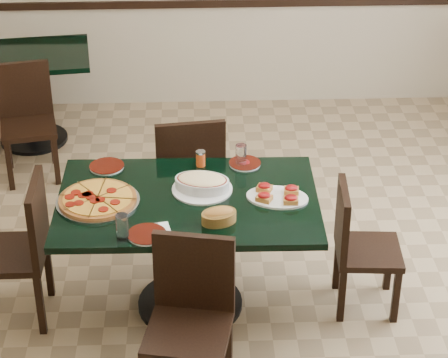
{
  "coord_description": "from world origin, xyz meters",
  "views": [
    {
      "loc": [
        -0.16,
        -4.27,
        3.3
      ],
      "look_at": [
        0.02,
        0.0,
        0.8
      ],
      "focal_mm": 70.0,
      "sensor_mm": 36.0,
      "label": 1
    }
  ],
  "objects_px": {
    "chair_near": "(191,311)",
    "pepperoni_pizza": "(98,199)",
    "back_table": "(27,81)",
    "chair_left": "(22,244)",
    "chair_far": "(189,172)",
    "bread_basket": "(219,216)",
    "back_chair_near": "(27,115)",
    "bruschetta_platter": "(277,195)",
    "chair_right": "(357,243)",
    "lasagna_casserole": "(202,183)",
    "main_table": "(188,226)"
  },
  "relations": [
    {
      "from": "chair_near",
      "to": "pepperoni_pizza",
      "type": "distance_m",
      "value": 0.88
    },
    {
      "from": "back_table",
      "to": "chair_left",
      "type": "bearing_deg",
      "value": -89.21
    },
    {
      "from": "chair_far",
      "to": "bread_basket",
      "type": "xyz_separation_m",
      "value": [
        0.16,
        -0.94,
        0.27
      ]
    },
    {
      "from": "back_table",
      "to": "chair_far",
      "type": "xyz_separation_m",
      "value": [
        1.26,
        -1.49,
        -0.0
      ]
    },
    {
      "from": "chair_far",
      "to": "back_chair_near",
      "type": "relative_size",
      "value": 1.1
    },
    {
      "from": "chair_near",
      "to": "back_chair_near",
      "type": "bearing_deg",
      "value": 127.85
    },
    {
      "from": "chair_far",
      "to": "bruschetta_platter",
      "type": "xyz_separation_m",
      "value": [
        0.49,
        -0.72,
        0.25
      ]
    },
    {
      "from": "chair_far",
      "to": "pepperoni_pizza",
      "type": "distance_m",
      "value": 0.91
    },
    {
      "from": "chair_near",
      "to": "pepperoni_pizza",
      "type": "relative_size",
      "value": 1.92
    },
    {
      "from": "chair_far",
      "to": "chair_right",
      "type": "bearing_deg",
      "value": 135.9
    },
    {
      "from": "bruschetta_platter",
      "to": "pepperoni_pizza",
      "type": "bearing_deg",
      "value": -166.37
    },
    {
      "from": "chair_right",
      "to": "bread_basket",
      "type": "bearing_deg",
      "value": 109.21
    },
    {
      "from": "chair_near",
      "to": "back_chair_near",
      "type": "height_order",
      "value": "chair_near"
    },
    {
      "from": "back_table",
      "to": "lasagna_casserole",
      "type": "relative_size",
      "value": 3.06
    },
    {
      "from": "pepperoni_pizza",
      "to": "bruschetta_platter",
      "type": "xyz_separation_m",
      "value": [
        1.0,
        -0.01,
        0.01
      ]
    },
    {
      "from": "chair_right",
      "to": "pepperoni_pizza",
      "type": "distance_m",
      "value": 1.5
    },
    {
      "from": "pepperoni_pizza",
      "to": "chair_left",
      "type": "bearing_deg",
      "value": -177.08
    },
    {
      "from": "back_chair_near",
      "to": "lasagna_casserole",
      "type": "bearing_deg",
      "value": -63.16
    },
    {
      "from": "main_table",
      "to": "chair_near",
      "type": "bearing_deg",
      "value": -88.48
    },
    {
      "from": "chair_right",
      "to": "chair_left",
      "type": "xyz_separation_m",
      "value": [
        -1.91,
        -0.01,
        0.06
      ]
    },
    {
      "from": "chair_right",
      "to": "main_table",
      "type": "bearing_deg",
      "value": 92.41
    },
    {
      "from": "chair_far",
      "to": "chair_right",
      "type": "height_order",
      "value": "chair_far"
    },
    {
      "from": "chair_right",
      "to": "bruschetta_platter",
      "type": "xyz_separation_m",
      "value": [
        -0.47,
        0.0,
        0.33
      ]
    },
    {
      "from": "chair_right",
      "to": "bread_basket",
      "type": "distance_m",
      "value": 0.91
    },
    {
      "from": "chair_far",
      "to": "chair_left",
      "type": "bearing_deg",
      "value": 30.4
    },
    {
      "from": "lasagna_casserole",
      "to": "bread_basket",
      "type": "height_order",
      "value": "lasagna_casserole"
    },
    {
      "from": "main_table",
      "to": "lasagna_casserole",
      "type": "bearing_deg",
      "value": 47.89
    },
    {
      "from": "back_table",
      "to": "pepperoni_pizza",
      "type": "height_order",
      "value": "pepperoni_pizza"
    },
    {
      "from": "chair_right",
      "to": "back_chair_near",
      "type": "xyz_separation_m",
      "value": [
        -2.15,
        1.71,
        0.03
      ]
    },
    {
      "from": "chair_left",
      "to": "bread_basket",
      "type": "height_order",
      "value": "chair_left"
    },
    {
      "from": "chair_left",
      "to": "pepperoni_pizza",
      "type": "bearing_deg",
      "value": 92.84
    },
    {
      "from": "back_table",
      "to": "bread_basket",
      "type": "distance_m",
      "value": 2.82
    },
    {
      "from": "main_table",
      "to": "bread_basket",
      "type": "distance_m",
      "value": 0.37
    },
    {
      "from": "main_table",
      "to": "bread_basket",
      "type": "height_order",
      "value": "bread_basket"
    },
    {
      "from": "pepperoni_pizza",
      "to": "bread_basket",
      "type": "bearing_deg",
      "value": -19.13
    },
    {
      "from": "chair_near",
      "to": "bread_basket",
      "type": "distance_m",
      "value": 0.55
    },
    {
      "from": "pepperoni_pizza",
      "to": "bruschetta_platter",
      "type": "bearing_deg",
      "value": -0.29
    },
    {
      "from": "chair_right",
      "to": "chair_left",
      "type": "height_order",
      "value": "chair_left"
    },
    {
      "from": "back_table",
      "to": "chair_left",
      "type": "relative_size",
      "value": 1.2
    },
    {
      "from": "pepperoni_pizza",
      "to": "bruschetta_platter",
      "type": "height_order",
      "value": "bruschetta_platter"
    },
    {
      "from": "lasagna_casserole",
      "to": "bread_basket",
      "type": "bearing_deg",
      "value": -62.95
    },
    {
      "from": "chair_near",
      "to": "lasagna_casserole",
      "type": "relative_size",
      "value": 2.56
    },
    {
      "from": "chair_right",
      "to": "bread_basket",
      "type": "height_order",
      "value": "bread_basket"
    },
    {
      "from": "back_chair_near",
      "to": "bread_basket",
      "type": "distance_m",
      "value": 2.38
    },
    {
      "from": "chair_far",
      "to": "bruschetta_platter",
      "type": "height_order",
      "value": "chair_far"
    },
    {
      "from": "main_table",
      "to": "chair_left",
      "type": "distance_m",
      "value": 0.95
    },
    {
      "from": "back_table",
      "to": "bruschetta_platter",
      "type": "relative_size",
      "value": 2.69
    },
    {
      "from": "main_table",
      "to": "pepperoni_pizza",
      "type": "distance_m",
      "value": 0.54
    },
    {
      "from": "back_chair_near",
      "to": "chair_right",
      "type": "bearing_deg",
      "value": -49.99
    },
    {
      "from": "main_table",
      "to": "back_chair_near",
      "type": "height_order",
      "value": "back_chair_near"
    }
  ]
}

